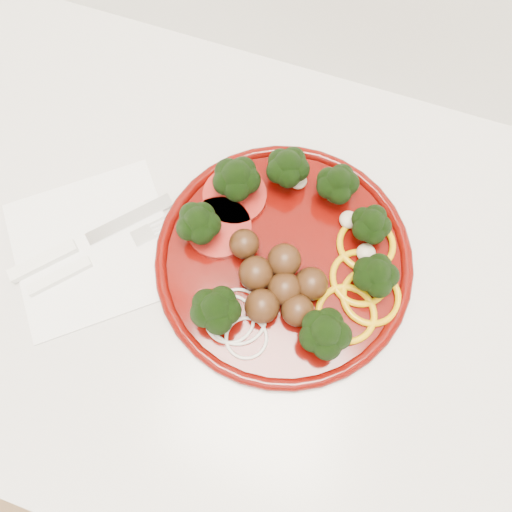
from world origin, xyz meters
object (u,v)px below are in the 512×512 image
(plate, at_px, (287,254))
(knife, at_px, (71,247))
(napkin, at_px, (94,247))
(fork, at_px, (77,267))

(plate, bearing_deg, knife, -163.79)
(napkin, bearing_deg, fork, -97.95)
(napkin, distance_m, knife, 0.02)
(plate, distance_m, fork, 0.24)
(knife, height_order, fork, knife)
(napkin, distance_m, fork, 0.03)
(napkin, xyz_separation_m, fork, (-0.00, -0.03, 0.01))
(napkin, height_order, fork, fork)
(knife, relative_size, fork, 1.12)
(napkin, height_order, knife, knife)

